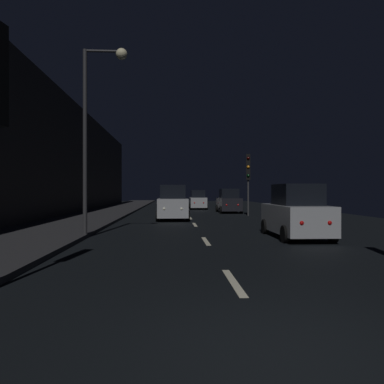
% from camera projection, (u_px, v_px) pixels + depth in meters
% --- Properties ---
extents(ground, '(25.73, 84.00, 0.02)m').
position_uv_depth(ground, '(188.00, 215.00, 28.81)').
color(ground, black).
extents(sidewalk_left, '(4.40, 84.00, 0.15)m').
position_uv_depth(sidewalk_left, '(101.00, 214.00, 28.46)').
color(sidewalk_left, '#28282B').
rests_on(sidewalk_left, ground).
extents(building_facade_left, '(0.80, 63.00, 8.89)m').
position_uv_depth(building_facade_left, '(51.00, 152.00, 24.82)').
color(building_facade_left, '#2D2B28').
rests_on(building_facade_left, ground).
extents(lane_centerline, '(0.16, 34.53, 0.01)m').
position_uv_depth(lane_centerline, '(193.00, 221.00, 22.24)').
color(lane_centerline, beige).
rests_on(lane_centerline, ground).
extents(traffic_light_far_right, '(0.36, 0.48, 4.54)m').
position_uv_depth(traffic_light_far_right, '(248.00, 171.00, 27.34)').
color(traffic_light_far_right, '#38383A').
rests_on(traffic_light_far_right, ground).
extents(streetlamp_overhead, '(1.70, 0.44, 7.33)m').
position_uv_depth(streetlamp_overhead, '(97.00, 112.00, 14.35)').
color(streetlamp_overhead, '#2D2D30').
rests_on(streetlamp_overhead, ground).
extents(car_approaching_headlights, '(2.02, 4.38, 2.21)m').
position_uv_depth(car_approaching_headlights, '(173.00, 204.00, 23.74)').
color(car_approaching_headlights, '#A5A8AD').
rests_on(car_approaching_headlights, ground).
extents(car_parked_right_far, '(1.86, 4.02, 2.03)m').
position_uv_depth(car_parked_right_far, '(229.00, 202.00, 31.53)').
color(car_parked_right_far, black).
rests_on(car_parked_right_far, ground).
extents(car_parked_right_near, '(1.90, 4.12, 2.08)m').
position_uv_depth(car_parked_right_near, '(296.00, 213.00, 14.36)').
color(car_parked_right_near, '#A5A8AD').
rests_on(car_parked_right_near, ground).
extents(car_distant_taillights, '(1.78, 3.85, 1.94)m').
position_uv_depth(car_distant_taillights, '(198.00, 200.00, 38.01)').
color(car_distant_taillights, '#A5A8AD').
rests_on(car_distant_taillights, ground).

